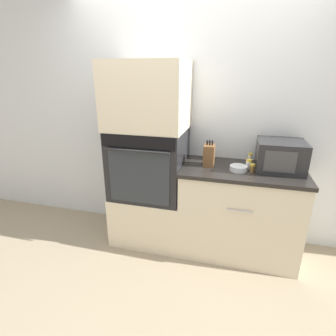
{
  "coord_description": "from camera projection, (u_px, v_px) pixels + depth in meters",
  "views": [
    {
      "loc": [
        0.47,
        -2.1,
        1.74
      ],
      "look_at": [
        -0.15,
        0.21,
        0.87
      ],
      "focal_mm": 28.0,
      "sensor_mm": 36.0,
      "label": 1
    }
  ],
  "objects": [
    {
      "name": "knife_block",
      "position": [
        209.0,
        155.0,
        2.5
      ],
      "size": [
        0.1,
        0.14,
        0.25
      ],
      "color": "brown",
      "rests_on": "counter_unit"
    },
    {
      "name": "condiment_jar_near",
      "position": [
        250.0,
        159.0,
        2.56
      ],
      "size": [
        0.04,
        0.04,
        0.11
      ],
      "color": "silver",
      "rests_on": "counter_unit"
    },
    {
      "name": "condiment_jar_far",
      "position": [
        249.0,
        164.0,
        2.43
      ],
      "size": [
        0.06,
        0.06,
        0.09
      ],
      "color": "silver",
      "rests_on": "counter_unit"
    },
    {
      "name": "microwave",
      "position": [
        280.0,
        156.0,
        2.37
      ],
      "size": [
        0.41,
        0.38,
        0.27
      ],
      "color": "#232326",
      "rests_on": "counter_unit"
    },
    {
      "name": "counter_unit",
      "position": [
        239.0,
        211.0,
        2.6
      ],
      "size": [
        1.13,
        0.63,
        0.9
      ],
      "color": "beige",
      "rests_on": "ground_plane"
    },
    {
      "name": "oven_cabinet_upper",
      "position": [
        147.0,
        96.0,
        2.45
      ],
      "size": [
        0.74,
        0.6,
        0.62
      ],
      "color": "beige",
      "rests_on": "wall_oven"
    },
    {
      "name": "oven_cabinet_base",
      "position": [
        150.0,
        215.0,
        2.89
      ],
      "size": [
        0.74,
        0.6,
        0.53
      ],
      "color": "beige",
      "rests_on": "ground_plane"
    },
    {
      "name": "condiment_jar_mid",
      "position": [
        252.0,
        168.0,
        2.35
      ],
      "size": [
        0.05,
        0.05,
        0.07
      ],
      "color": "brown",
      "rests_on": "counter_unit"
    },
    {
      "name": "ground_plane",
      "position": [
        177.0,
        258.0,
        2.61
      ],
      "size": [
        12.0,
        12.0,
        0.0
      ],
      "primitive_type": "plane",
      "color": "gray"
    },
    {
      "name": "wall_oven",
      "position": [
        149.0,
        163.0,
        2.67
      ],
      "size": [
        0.72,
        0.64,
        0.7
      ],
      "color": "black",
      "rests_on": "oven_cabinet_base"
    },
    {
      "name": "bowl",
      "position": [
        238.0,
        168.0,
        2.39
      ],
      "size": [
        0.16,
        0.16,
        0.05
      ],
      "color": "silver",
      "rests_on": "counter_unit"
    },
    {
      "name": "wall_back",
      "position": [
        192.0,
        123.0,
        2.76
      ],
      "size": [
        8.0,
        0.05,
        2.5
      ],
      "color": "silver",
      "rests_on": "ground_plane"
    }
  ]
}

